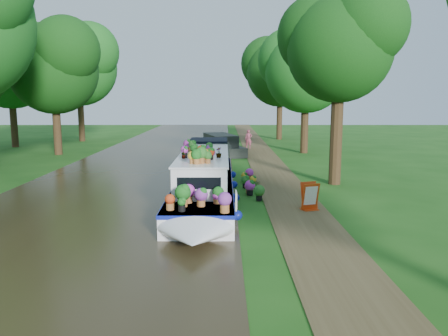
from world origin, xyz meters
The scene contains 14 objects.
ground centered at (0.00, 0.00, 0.00)m, with size 100.00×100.00×0.00m, color #194B12.
canal_water centered at (-6.00, 0.00, 0.01)m, with size 10.00×100.00×0.02m, color black.
towpath centered at (1.20, 0.00, 0.01)m, with size 2.20×100.00×0.03m, color #4B3E23.
plant_boat centered at (-2.25, -0.35, 0.85)m, with size 2.29×13.52×2.29m.
tree_near_overhang centered at (3.79, 3.06, 6.60)m, with size 5.52×5.28×8.99m.
tree_near_mid centered at (4.48, 15.08, 6.44)m, with size 6.90×6.60×9.40m.
tree_near_far centered at (3.98, 26.09, 7.05)m, with size 7.59×7.26×10.30m.
tree_far_c centered at (-13.52, 14.08, 6.52)m, with size 7.13×6.82×9.59m.
tree_far_d centered at (-15.02, 24.10, 7.40)m, with size 8.05×7.70×10.85m.
tree_far_h centered at (-19.02, 19.09, 7.14)m, with size 7.82×7.48×10.49m.
second_boat centered at (-1.75, 14.36, 0.58)m, with size 3.81×7.85×1.44m.
sandwich_board centered at (1.66, -1.97, 0.48)m, with size 0.67×0.68×1.00m.
pedestrian_pink centered at (0.50, 17.71, 0.79)m, with size 0.56×0.36×1.52m, color #C85295.
verge_plant centered at (0.05, 1.83, 0.19)m, with size 0.34×0.29×0.38m, color #285F1C.
Camera 1 is at (-1.44, -17.43, 4.04)m, focal length 35.00 mm.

